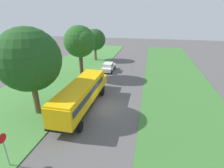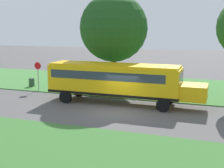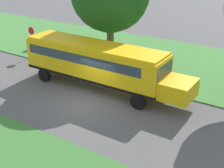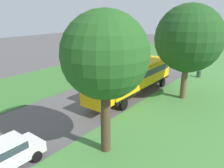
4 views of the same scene
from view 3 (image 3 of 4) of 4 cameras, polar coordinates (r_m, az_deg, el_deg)
ground_plane at (r=20.07m, az=-4.61°, el=-3.52°), size 120.00×120.00×0.00m
grass_verge at (r=27.96m, az=7.89°, el=4.61°), size 12.00×80.00×0.08m
school_bus at (r=21.50m, az=-2.63°, el=4.08°), size 2.84×12.42×3.16m
stop_sign at (r=28.67m, az=-14.43°, el=8.12°), size 0.08×0.68×2.74m
trash_bin at (r=30.97m, az=-14.58°, el=6.80°), size 0.56×0.56×0.90m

